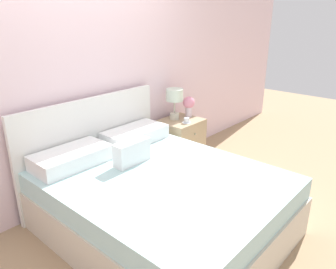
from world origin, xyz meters
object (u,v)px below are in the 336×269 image
at_px(bed, 156,198).
at_px(flower_vase, 189,104).
at_px(nightstand, 180,142).
at_px(table_lamp, 174,98).
at_px(teacup, 187,121).

bearing_deg(bed, flower_vase, 27.47).
xyz_separation_m(nightstand, table_lamp, (-0.02, 0.08, 0.56)).
distance_m(table_lamp, flower_vase, 0.24).
xyz_separation_m(bed, nightstand, (1.16, 0.68, -0.00)).
relative_size(bed, table_lamp, 5.22).
relative_size(table_lamp, flower_vase, 1.47).
distance_m(bed, table_lamp, 1.48).
relative_size(bed, teacup, 18.67).
height_order(bed, teacup, bed).
xyz_separation_m(flower_vase, teacup, (-0.22, -0.14, -0.13)).
relative_size(nightstand, flower_vase, 2.28).
distance_m(nightstand, table_lamp, 0.57).
xyz_separation_m(nightstand, flower_vase, (0.18, 0.02, 0.45)).
bearing_deg(table_lamp, teacup, -93.03).
height_order(flower_vase, teacup, flower_vase).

